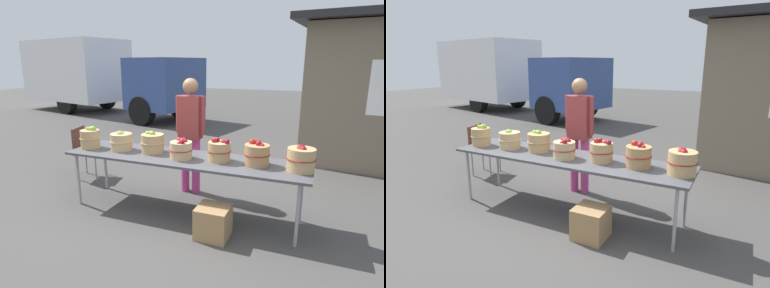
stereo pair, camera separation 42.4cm
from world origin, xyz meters
TOP-DOWN VIEW (x-y plane):
  - ground_plane at (0.00, 0.00)m, footprint 40.00×40.00m
  - market_table at (0.00, 0.00)m, footprint 3.10×0.76m
  - apple_basket_green_0 at (-1.38, -0.06)m, footprint 0.28×0.28m
  - apple_basket_green_1 at (-0.91, 0.01)m, footprint 0.31×0.31m
  - apple_basket_green_2 at (-0.47, 0.06)m, footprint 0.32×0.32m
  - apple_basket_red_0 at (-0.00, -0.06)m, footprint 0.30×0.30m
  - apple_basket_red_1 at (0.47, 0.02)m, footprint 0.29×0.29m
  - apple_basket_red_2 at (0.92, 0.03)m, footprint 0.30×0.30m
  - apple_basket_red_3 at (1.40, -0.00)m, footprint 0.32×0.32m
  - vendor_adult at (-0.18, 0.69)m, footprint 0.45×0.23m
  - box_truck at (-6.72, 6.77)m, footprint 7.99×3.90m
  - folding_chair at (-2.07, 0.62)m, footprint 0.48×0.48m
  - produce_crate at (0.55, -0.44)m, footprint 0.36×0.36m

SIDE VIEW (x-z plane):
  - ground_plane at x=0.00m, z-range 0.00..0.00m
  - produce_crate at x=0.55m, z-range 0.00..0.36m
  - folding_chair at x=-2.07m, z-range 0.08..0.94m
  - market_table at x=0.00m, z-range 0.34..1.09m
  - apple_basket_red_0 at x=0.00m, z-range 0.74..1.00m
  - apple_basket_green_1 at x=-0.91m, z-range 0.74..1.01m
  - apple_basket_red_1 at x=0.47m, z-range 0.73..1.02m
  - apple_basket_green_2 at x=-0.47m, z-range 0.74..1.03m
  - apple_basket_red_2 at x=0.92m, z-range 0.74..1.03m
  - apple_basket_red_3 at x=1.40m, z-range 0.74..1.03m
  - apple_basket_green_0 at x=-1.38m, z-range 0.74..1.04m
  - vendor_adult at x=-0.18m, z-range 0.15..1.84m
  - box_truck at x=-6.72m, z-range 0.11..2.86m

